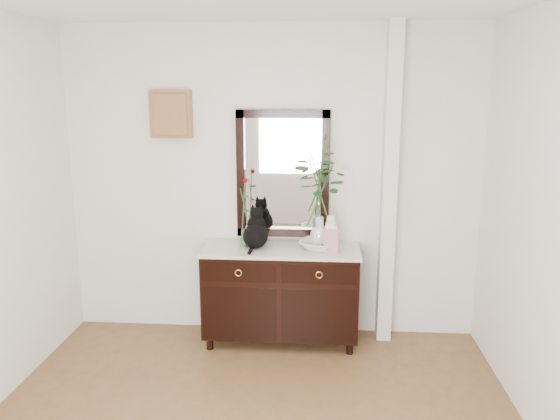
# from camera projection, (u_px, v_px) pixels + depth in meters

# --- Properties ---
(wall_back) EXTENTS (3.60, 0.04, 2.70)m
(wall_back) POSITION_uv_depth(u_px,v_px,m) (271.00, 184.00, 4.74)
(wall_back) COLOR white
(wall_back) RESTS_ON ground
(pilaster) EXTENTS (0.12, 0.20, 2.70)m
(pilaster) POSITION_uv_depth(u_px,v_px,m) (389.00, 187.00, 4.59)
(pilaster) COLOR white
(pilaster) RESTS_ON ground
(sideboard) EXTENTS (1.33, 0.52, 0.82)m
(sideboard) POSITION_uv_depth(u_px,v_px,m) (281.00, 290.00, 4.68)
(sideboard) COLOR black
(sideboard) RESTS_ON ground
(wall_mirror) EXTENTS (0.80, 0.06, 1.10)m
(wall_mirror) POSITION_uv_depth(u_px,v_px,m) (283.00, 174.00, 4.70)
(wall_mirror) COLOR black
(wall_mirror) RESTS_ON wall_back
(key_cabinet) EXTENTS (0.35, 0.10, 0.40)m
(key_cabinet) POSITION_uv_depth(u_px,v_px,m) (171.00, 114.00, 4.63)
(key_cabinet) COLOR brown
(key_cabinet) RESTS_ON wall_back
(cat) EXTENTS (0.25, 0.31, 0.34)m
(cat) POSITION_uv_depth(u_px,v_px,m) (255.00, 228.00, 4.58)
(cat) COLOR black
(cat) RESTS_ON sideboard
(lotus_bowl) EXTENTS (0.40, 0.40, 0.08)m
(lotus_bowl) POSITION_uv_depth(u_px,v_px,m) (319.00, 245.00, 4.55)
(lotus_bowl) COLOR white
(lotus_bowl) RESTS_ON sideboard
(vase_branches) EXTENTS (0.46, 0.46, 0.91)m
(vase_branches) POSITION_uv_depth(u_px,v_px,m) (320.00, 193.00, 4.45)
(vase_branches) COLOR silver
(vase_branches) RESTS_ON lotus_bowl
(bud_vase_rose) EXTENTS (0.09, 0.09, 0.61)m
(bud_vase_rose) POSITION_uv_depth(u_px,v_px,m) (244.00, 212.00, 4.56)
(bud_vase_rose) COLOR #316A30
(bud_vase_rose) RESTS_ON sideboard
(ginger_jar) EXTENTS (0.12, 0.12, 0.32)m
(ginger_jar) POSITION_uv_depth(u_px,v_px,m) (331.00, 233.00, 4.46)
(ginger_jar) COLOR white
(ginger_jar) RESTS_ON sideboard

